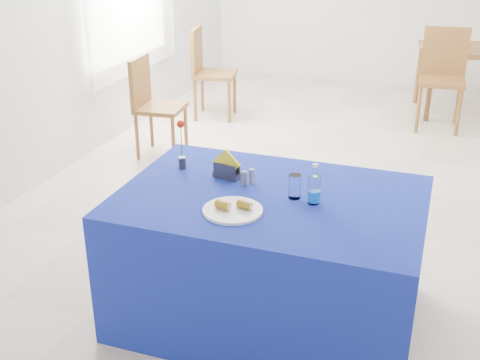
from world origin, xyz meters
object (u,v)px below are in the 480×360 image
at_px(plate, 233,210).
at_px(chair_bg_left, 443,71).
at_px(blue_table, 269,258).
at_px(water_bottle, 314,190).
at_px(chair_win_a, 152,99).
at_px(chair_win_b, 207,67).

bearing_deg(plate, chair_bg_left, 78.06).
relative_size(blue_table, water_bottle, 7.44).
bearing_deg(blue_table, plate, -116.97).
bearing_deg(chair_bg_left, plate, -104.45).
bearing_deg(chair_win_a, plate, -150.02).
distance_m(blue_table, chair_win_b, 3.78).
bearing_deg(water_bottle, chair_win_a, 133.75).
relative_size(plate, blue_table, 0.19).
xyz_separation_m(plate, blue_table, (0.12, 0.24, -0.39)).
height_order(chair_bg_left, chair_win_a, chair_bg_left).
bearing_deg(plate, blue_table, 63.03).
height_order(plate, chair_win_b, chair_win_b).
height_order(water_bottle, chair_win_b, chair_win_b).
relative_size(plate, water_bottle, 1.40).
height_order(water_bottle, chair_win_a, water_bottle).
height_order(chair_bg_left, chair_win_b, chair_bg_left).
xyz_separation_m(water_bottle, chair_bg_left, (0.51, 3.88, -0.23)).
distance_m(plate, blue_table, 0.48).
xyz_separation_m(plate, chair_win_b, (-1.61, 3.59, -0.19)).
relative_size(chair_win_a, chair_win_b, 0.94).
relative_size(plate, chair_win_b, 0.30).
bearing_deg(chair_bg_left, chair_win_a, -147.42).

